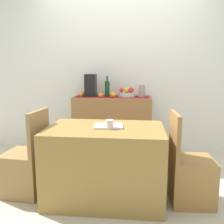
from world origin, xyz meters
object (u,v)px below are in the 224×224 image
object	(u,v)px
ceramic_vase	(142,91)
open_book	(109,126)
dining_table	(105,163)
chair_by_corner	(190,176)
coffee_maker	(91,85)
coffee_cup	(110,124)
sideboard_console	(112,126)
wine_bottle	(107,89)
fruit_bowl	(127,94)
chair_near_window	(26,169)

from	to	relation	value
ceramic_vase	open_book	distance (m)	1.37
dining_table	chair_by_corner	distance (m)	0.84
coffee_maker	coffee_cup	xyz separation A→B (m)	(0.45, -1.38, -0.27)
sideboard_console	wine_bottle	world-z (taller)	wine_bottle
fruit_bowl	dining_table	size ratio (longest dim) A/B	0.22
sideboard_console	fruit_bowl	bearing A→B (deg)	0.00
sideboard_console	coffee_maker	bearing A→B (deg)	180.00
open_book	chair_near_window	xyz separation A→B (m)	(-0.87, -0.03, -0.48)
chair_near_window	wine_bottle	bearing A→B (deg)	62.57
dining_table	sideboard_console	bearing A→B (deg)	92.92
coffee_cup	chair_near_window	size ratio (longest dim) A/B	0.10
chair_near_window	chair_by_corner	bearing A→B (deg)	0.03
chair_near_window	chair_by_corner	world-z (taller)	same
chair_by_corner	open_book	bearing A→B (deg)	178.03
sideboard_console	ceramic_vase	distance (m)	0.69
ceramic_vase	sideboard_console	bearing A→B (deg)	180.00
wine_bottle	coffee_maker	xyz separation A→B (m)	(-0.25, 0.00, 0.05)
chair_by_corner	sideboard_console	bearing A→B (deg)	124.16
wine_bottle	chair_near_window	xyz separation A→B (m)	(-0.69, -1.34, -0.74)
open_book	dining_table	bearing A→B (deg)	-145.67
open_book	chair_by_corner	bearing A→B (deg)	-9.29
chair_near_window	coffee_maker	bearing A→B (deg)	71.61
dining_table	fruit_bowl	bearing A→B (deg)	83.69
fruit_bowl	chair_by_corner	size ratio (longest dim) A/B	0.27
fruit_bowl	dining_table	bearing A→B (deg)	-96.31
fruit_bowl	coffee_maker	size ratio (longest dim) A/B	0.74
coffee_cup	chair_by_corner	distance (m)	0.94
sideboard_console	open_book	xyz separation A→B (m)	(0.10, -1.31, 0.31)
chair_near_window	chair_by_corner	size ratio (longest dim) A/B	1.00
ceramic_vase	chair_by_corner	world-z (taller)	ceramic_vase
ceramic_vase	coffee_cup	xyz separation A→B (m)	(-0.32, -1.38, -0.19)
sideboard_console	coffee_maker	distance (m)	0.69
wine_bottle	coffee_cup	size ratio (longest dim) A/B	3.50
dining_table	ceramic_vase	bearing A→B (deg)	74.60
ceramic_vase	open_book	xyz separation A→B (m)	(-0.34, -1.31, -0.23)
dining_table	chair_near_window	size ratio (longest dim) A/B	1.28
fruit_bowl	coffee_cup	distance (m)	1.39
wine_bottle	open_book	distance (m)	1.34
coffee_maker	open_book	distance (m)	1.41
chair_near_window	ceramic_vase	bearing A→B (deg)	47.94
coffee_cup	chair_by_corner	world-z (taller)	chair_by_corner
wine_bottle	chair_by_corner	xyz separation A→B (m)	(0.98, -1.33, -0.74)
coffee_maker	dining_table	world-z (taller)	coffee_maker
coffee_cup	wine_bottle	bearing A→B (deg)	98.10
coffee_maker	dining_table	xyz separation A→B (m)	(0.39, -1.33, -0.68)
wine_bottle	dining_table	bearing A→B (deg)	-83.81
fruit_bowl	chair_by_corner	xyz separation A→B (m)	(0.69, -1.33, -0.66)
fruit_bowl	coffee_maker	distance (m)	0.56
fruit_bowl	wine_bottle	world-z (taller)	wine_bottle
open_book	chair_near_window	size ratio (longest dim) A/B	0.31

